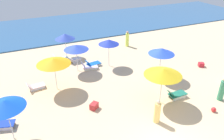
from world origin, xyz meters
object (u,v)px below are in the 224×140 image
object	(u,v)px
umbrella_0	(76,47)
umbrella_7	(109,42)
lounge_chair_5_1	(60,59)
umbrella_4	(163,72)
beach_ball_2	(214,110)
lounge_chair_0_0	(89,67)
cooler_box_0	(94,106)
lounge_chair_2_0	(1,124)
umbrella_2	(5,104)
lounge_chair_5_0	(75,59)
lounge_chair_4_0	(177,94)
lounge_chair_7_0	(93,64)
lounge_chair_1_0	(36,86)
umbrella_3	(162,51)
beachgoer_3	(127,39)
beachgoer_1	(222,90)
umbrella_1	(54,61)
beachgoer_0	(157,112)
cooler_box_1	(201,65)
umbrella_5	(65,36)

from	to	relation	value
umbrella_0	umbrella_7	xyz separation A→B (m)	(2.86, -0.22, 0.10)
lounge_chair_5_1	umbrella_4	bearing A→B (deg)	-157.68
lounge_chair_5_1	beach_ball_2	xyz separation A→B (m)	(7.38, -11.61, -0.09)
lounge_chair_0_0	cooler_box_0	bearing A→B (deg)	173.32
lounge_chair_2_0	lounge_chair_0_0	bearing A→B (deg)	-39.78
umbrella_2	umbrella_7	size ratio (longest dim) A/B	1.02
lounge_chair_5_0	umbrella_7	xyz separation A→B (m)	(2.63, -2.05, 2.04)
lounge_chair_4_0	lounge_chair_7_0	bearing A→B (deg)	25.96
lounge_chair_1_0	umbrella_4	bearing A→B (deg)	-132.06
umbrella_3	lounge_chair_5_0	world-z (taller)	umbrella_3
beachgoer_3	beachgoer_1	bearing A→B (deg)	109.47
umbrella_0	umbrella_2	bearing A→B (deg)	-131.14
beachgoer_3	umbrella_1	bearing A→B (deg)	45.44
lounge_chair_0_0	lounge_chair_2_0	xyz separation A→B (m)	(-7.10, -4.97, 0.04)
lounge_chair_5_1	beachgoer_0	xyz separation A→B (m)	(3.45, -10.91, 0.47)
umbrella_4	beachgoer_1	distance (m)	4.56
umbrella_2	lounge_chair_0_0	bearing A→B (deg)	43.47
umbrella_3	lounge_chair_4_0	distance (m)	3.68
umbrella_0	umbrella_3	xyz separation A→B (m)	(5.80, -3.83, 0.14)
lounge_chair_2_0	umbrella_3	bearing A→B (deg)	-68.45
lounge_chair_4_0	umbrella_7	world-z (taller)	umbrella_7
lounge_chair_2_0	lounge_chair_4_0	size ratio (longest dim) A/B	1.11
lounge_chair_2_0	beachgoer_3	xyz separation A→B (m)	(12.71, 8.49, 0.52)
lounge_chair_0_0	umbrella_7	world-z (taller)	umbrella_7
lounge_chair_2_0	lounge_chair_4_0	world-z (taller)	lounge_chair_2_0
lounge_chair_2_0	beach_ball_2	xyz separation A→B (m)	(12.55, -3.93, -0.12)
lounge_chair_5_0	beachgoer_0	distance (m)	10.46
umbrella_0	umbrella_4	size ratio (longest dim) A/B	0.92
lounge_chair_2_0	cooler_box_1	distance (m)	16.57
beachgoer_3	lounge_chair_0_0	bearing A→B (deg)	45.37
beachgoer_1	beach_ball_2	xyz separation A→B (m)	(-1.44, -0.83, -0.62)
umbrella_2	beachgoer_3	xyz separation A→B (m)	(12.08, 9.66, -1.54)
umbrella_7	beachgoer_1	distance (m)	9.57
lounge_chair_0_0	lounge_chair_7_0	size ratio (longest dim) A/B	1.05
lounge_chair_7_0	beachgoer_3	size ratio (longest dim) A/B	0.84
umbrella_0	lounge_chair_7_0	size ratio (longest dim) A/B	1.68
lounge_chair_2_0	lounge_chair_5_0	bearing A→B (deg)	-27.13
umbrella_0	umbrella_5	bearing A→B (deg)	92.90
umbrella_1	umbrella_5	size ratio (longest dim) A/B	1.07
lounge_chair_4_0	beachgoer_0	distance (m)	3.16
beachgoer_0	cooler_box_0	bearing A→B (deg)	-130.43
umbrella_5	beachgoer_0	world-z (taller)	umbrella_5
umbrella_4	lounge_chair_5_1	world-z (taller)	umbrella_4
lounge_chair_7_0	beachgoer_1	size ratio (longest dim) A/B	0.85
lounge_chair_7_0	cooler_box_0	bearing A→B (deg)	150.93
umbrella_1	lounge_chair_4_0	size ratio (longest dim) A/B	1.76
beachgoer_0	beachgoer_1	distance (m)	5.36
umbrella_2	cooler_box_1	world-z (taller)	umbrella_2
cooler_box_0	beachgoer_1	bearing A→B (deg)	124.19
umbrella_2	umbrella_7	bearing A→B (deg)	36.06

